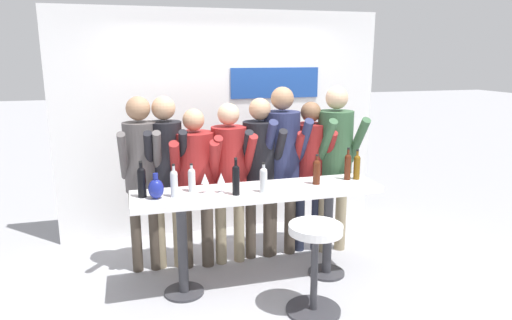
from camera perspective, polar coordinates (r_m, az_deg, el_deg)
ground_plane at (r=4.50m, az=0.28°, el=-15.11°), size 40.00×40.00×0.00m
back_wall at (r=5.51m, az=-4.04°, el=4.64°), size 3.87×0.12×2.64m
tasting_table at (r=4.19m, az=0.29°, el=-5.70°), size 2.27×0.53×0.94m
bar_stool at (r=3.86m, az=7.37°, el=-11.58°), size 0.47×0.47×0.78m
person_far_left at (r=4.50m, az=-14.15°, el=-0.53°), size 0.39×0.53×1.75m
person_left at (r=4.52m, az=-11.19°, el=-0.39°), size 0.41×0.54×1.74m
person_center_left at (r=4.50m, az=-7.62°, el=-1.57°), size 0.50×0.58×1.62m
person_center at (r=4.56m, az=-3.34°, el=-0.81°), size 0.42×0.52×1.66m
person_center_right at (r=4.67m, az=0.49°, el=-0.12°), size 0.44×0.55×1.70m
person_right at (r=4.74m, az=3.25°, el=0.84°), size 0.47×0.58×1.81m
person_far_right at (r=4.89m, az=6.73°, el=-0.06°), size 0.46×0.56×1.65m
person_rightmost at (r=4.90m, az=9.86°, el=1.05°), size 0.45×0.56×1.80m
wine_bottle_0 at (r=4.01m, az=0.94°, el=-2.33°), size 0.07×0.07×0.27m
wine_bottle_1 at (r=4.07m, az=-8.04°, el=-2.32°), size 0.07×0.07×0.25m
wine_bottle_2 at (r=3.93m, az=-10.21°, el=-2.73°), size 0.06×0.06×0.29m
wine_bottle_3 at (r=4.53m, az=12.50°, el=-0.71°), size 0.06×0.06×0.30m
wine_bottle_4 at (r=4.29m, az=7.60°, el=-1.32°), size 0.07×0.07×0.29m
wine_bottle_5 at (r=3.93m, az=-2.53°, el=-2.31°), size 0.06×0.06×0.33m
wine_bottle_6 at (r=4.50m, az=11.40°, el=-0.66°), size 0.06×0.06×0.32m
wine_bottle_7 at (r=3.98m, az=-14.11°, el=-2.53°), size 0.07×0.07×0.32m
wine_glass_0 at (r=4.00m, az=-6.40°, el=-2.42°), size 0.07×0.07×0.18m
wine_glass_1 at (r=4.01m, az=-4.38°, el=-2.35°), size 0.07×0.07×0.18m
decorative_vase at (r=3.93m, az=-12.39°, el=-3.49°), size 0.13×0.13×0.22m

